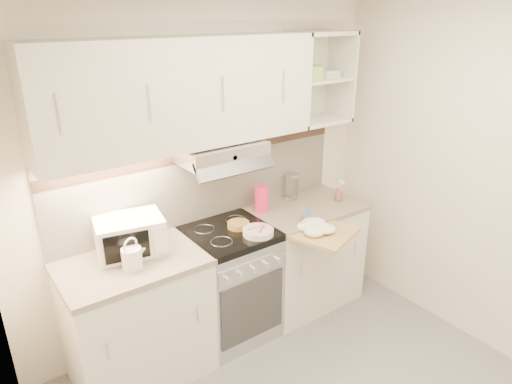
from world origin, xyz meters
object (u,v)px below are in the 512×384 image
(pink_pitcher, at_px, (262,198))
(cutting_board, at_px, (324,233))
(plate_stack, at_px, (258,232))
(glass_jar, at_px, (292,186))
(microwave, at_px, (130,235))
(electric_range, at_px, (230,283))
(watering_can, at_px, (133,256))
(spray_bottle, at_px, (339,192))

(pink_pitcher, relative_size, cutting_board, 0.48)
(plate_stack, bearing_deg, glass_jar, 30.93)
(microwave, height_order, glass_jar, microwave)
(electric_range, height_order, pink_pitcher, pink_pitcher)
(electric_range, bearing_deg, glass_jar, 14.62)
(watering_can, height_order, cutting_board, watering_can)
(watering_can, height_order, spray_bottle, watering_can)
(glass_jar, bearing_deg, microwave, -176.73)
(electric_range, bearing_deg, cutting_board, -35.22)
(microwave, xyz_separation_m, watering_can, (-0.06, -0.19, -0.05))
(electric_range, relative_size, plate_stack, 4.03)
(electric_range, distance_m, glass_jar, 0.97)
(microwave, height_order, plate_stack, microwave)
(plate_stack, height_order, glass_jar, glass_jar)
(electric_range, bearing_deg, watering_can, -174.21)
(pink_pitcher, bearing_deg, glass_jar, 0.35)
(electric_range, xyz_separation_m, cutting_board, (0.57, -0.40, 0.42))
(watering_can, height_order, pink_pitcher, pink_pitcher)
(electric_range, distance_m, watering_can, 0.93)
(pink_pitcher, xyz_separation_m, spray_bottle, (0.65, -0.21, -0.03))
(plate_stack, height_order, pink_pitcher, pink_pitcher)
(electric_range, height_order, glass_jar, glass_jar)
(electric_range, xyz_separation_m, plate_stack, (0.13, -0.18, 0.47))
(electric_range, height_order, watering_can, watering_can)
(glass_jar, xyz_separation_m, cutting_board, (-0.20, -0.60, -0.14))
(electric_range, distance_m, pink_pitcher, 0.70)
(spray_bottle, distance_m, cutting_board, 0.60)
(spray_bottle, bearing_deg, electric_range, -176.51)
(plate_stack, distance_m, pink_pitcher, 0.43)
(watering_can, distance_m, spray_bottle, 1.82)
(electric_range, xyz_separation_m, pink_pitcher, (0.40, 0.14, 0.56))
(electric_range, height_order, plate_stack, plate_stack)
(pink_pitcher, bearing_deg, watering_can, -178.61)
(electric_range, xyz_separation_m, watering_can, (-0.76, -0.08, 0.52))
(microwave, distance_m, cutting_board, 1.38)
(watering_can, xyz_separation_m, glass_jar, (1.53, 0.28, 0.03))
(plate_stack, xyz_separation_m, cutting_board, (0.44, -0.22, -0.05))
(watering_can, xyz_separation_m, plate_stack, (0.89, -0.10, -0.05))
(electric_range, bearing_deg, microwave, 170.52)
(microwave, distance_m, glass_jar, 1.47)
(plate_stack, distance_m, cutting_board, 0.49)
(microwave, bearing_deg, pink_pitcher, 12.31)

